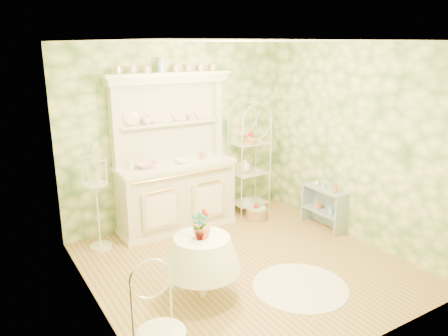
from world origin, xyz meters
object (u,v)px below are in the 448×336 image
kitchen_dresser (175,154)px  cafe_chair (161,330)px  side_shelf (324,207)px  round_table (202,271)px  floor_basket (257,213)px  bakers_rack (249,156)px  birdcage_stand (97,198)px

kitchen_dresser → cafe_chair: kitchen_dresser is taller
side_shelf → round_table: (-2.47, -0.71, -0.00)m
floor_basket → cafe_chair: bearing=-138.1°
kitchen_dresser → side_shelf: size_ratio=3.07×
bakers_rack → round_table: size_ratio=2.90×
birdcage_stand → floor_basket: bearing=-7.0°
side_shelf → kitchen_dresser: bearing=142.0°
cafe_chair → birdcage_stand: size_ratio=0.66×
round_table → birdcage_stand: bearing=108.7°
kitchen_dresser → birdcage_stand: 1.27m
floor_basket → kitchen_dresser: bearing=162.7°
bakers_rack → side_shelf: size_ratio=2.48×
side_shelf → floor_basket: 1.05m
side_shelf → round_table: 2.57m
round_table → floor_basket: 2.33m
round_table → cafe_chair: (-0.87, -0.90, 0.16)m
kitchen_dresser → bakers_rack: (1.31, 0.01, -0.22)m
kitchen_dresser → cafe_chair: size_ratio=2.40×
floor_basket → birdcage_stand: bearing=173.0°
side_shelf → cafe_chair: bearing=-160.9°
birdcage_stand → round_table: bearing=-71.3°
bakers_rack → cafe_chair: (-2.77, -2.77, -0.45)m
bakers_rack → round_table: 2.73m
round_table → side_shelf: bearing=16.1°
cafe_chair → floor_basket: cafe_chair is taller
kitchen_dresser → bakers_rack: bearing=0.6°
side_shelf → cafe_chair: (-3.34, -1.61, 0.16)m
bakers_rack → round_table: bearing=-137.6°
cafe_chair → birdcage_stand: 2.70m
round_table → birdcage_stand: birdcage_stand is taller
bakers_rack → side_shelf: 1.42m
bakers_rack → kitchen_dresser: bearing=178.4°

